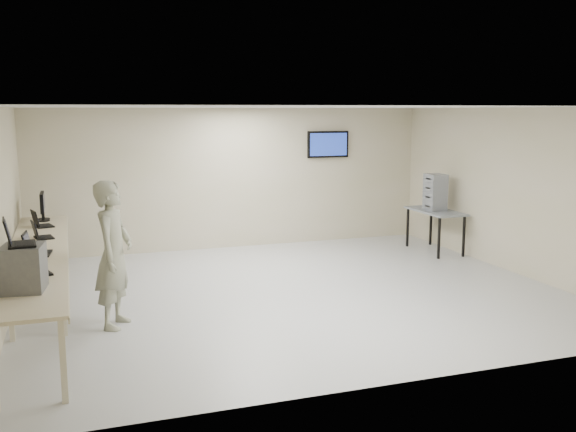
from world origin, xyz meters
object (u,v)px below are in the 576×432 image
object	(u,v)px
workbench	(39,257)
soldier	(114,254)
equipment_box	(24,268)
side_table	(435,214)

from	to	relation	value
workbench	soldier	world-z (taller)	soldier
equipment_box	soldier	xyz separation A→B (m)	(0.98, 1.23, -0.19)
workbench	soldier	size ratio (longest dim) A/B	3.17
equipment_box	side_table	bearing A→B (deg)	35.12
workbench	soldier	xyz separation A→B (m)	(0.92, -0.73, 0.12)
soldier	side_table	world-z (taller)	soldier
workbench	equipment_box	size ratio (longest dim) A/B	12.49
equipment_box	workbench	bearing A→B (deg)	95.92
workbench	equipment_box	distance (m)	1.99
workbench	equipment_box	world-z (taller)	equipment_box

